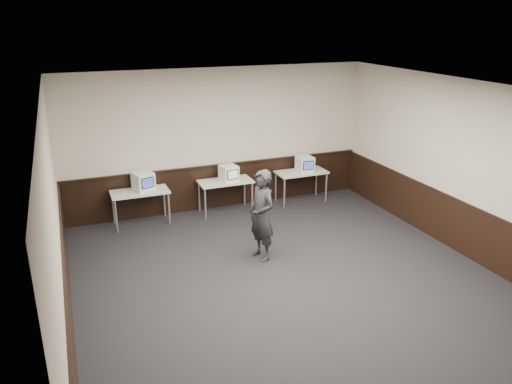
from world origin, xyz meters
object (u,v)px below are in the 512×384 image
emac_right (305,164)px  person (262,215)px  desk_right (301,174)px  desk_left (140,194)px  desk_center (225,184)px  emac_left (143,181)px  emac_center (229,173)px

emac_right → person: 3.17m
desk_right → emac_right: bearing=-17.5°
desk_left → desk_right: 3.80m
desk_center → emac_right: bearing=-0.7°
emac_right → desk_center: bearing=-179.8°
person → desk_left: bearing=-156.5°
desk_left → desk_right: (3.80, 0.00, 0.00)m
desk_left → person: 3.02m
emac_left → desk_left: bearing=-177.2°
emac_right → desk_right: bearing=163.3°
desk_right → emac_right: (0.07, -0.02, 0.25)m
desk_right → emac_center: emac_center is taller
emac_left → person: size_ratio=0.30×
desk_center → emac_center: (0.07, -0.04, 0.25)m
desk_right → emac_left: emac_left is taller
desk_center → emac_center: bearing=-27.6°
emac_left → desk_right: bearing=-17.9°
emac_left → emac_center: 1.88m
desk_left → desk_center: 1.90m
desk_left → emac_left: emac_left is taller
desk_left → emac_right: size_ratio=3.02×
desk_right → desk_center: bearing=180.0°
desk_right → emac_right: size_ratio=3.02×
emac_left → person: (1.70, -2.45, -0.10)m
desk_left → emac_center: (1.97, -0.04, 0.25)m
desk_left → desk_center: bearing=0.0°
emac_left → emac_center: bearing=-19.6°
emac_right → emac_center: bearing=-178.7°
desk_left → emac_center: 1.99m
desk_left → person: (1.80, -2.42, 0.17)m
desk_center → emac_center: size_ratio=2.82×
desk_center → desk_right: (1.90, 0.00, 0.00)m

